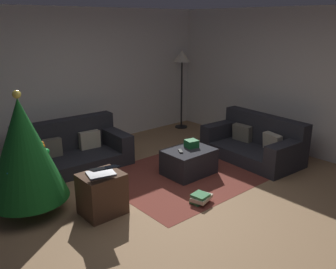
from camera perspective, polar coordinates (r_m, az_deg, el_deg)
ground_plane at (r=4.83m, az=1.86°, el=-11.59°), size 6.40×6.40×0.00m
rear_partition at (r=6.93m, az=-16.07°, el=8.20°), size 6.40×0.12×2.60m
corner_partition at (r=6.84m, az=21.91°, el=7.49°), size 0.12×6.40×2.60m
couch_left at (r=6.25m, az=-14.99°, el=-2.40°), size 1.79×1.03×0.76m
couch_right at (r=6.57m, az=13.71°, el=-1.30°), size 1.01×1.75×0.75m
ottoman at (r=5.76m, az=3.34°, el=-4.34°), size 0.77×0.58×0.41m
gift_box at (r=5.78m, az=3.75°, el=-1.45°), size 0.22×0.21×0.12m
tv_remote at (r=5.59m, az=1.99°, el=-2.65°), size 0.12×0.16×0.02m
christmas_tree at (r=4.75m, az=-21.94°, el=-2.29°), size 1.00×1.00×1.59m
side_table at (r=4.66m, az=-10.43°, el=-9.27°), size 0.52×0.44×0.54m
laptop at (r=4.47m, az=-10.43°, el=-5.81°), size 0.42×0.48×0.18m
book_stack at (r=4.94m, az=5.20°, el=-10.03°), size 0.34×0.28×0.13m
corner_lamp at (r=8.02m, az=2.23°, el=11.40°), size 0.36×0.36×1.74m
area_rug at (r=5.84m, az=3.30°, el=-6.17°), size 2.60×2.00×0.01m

